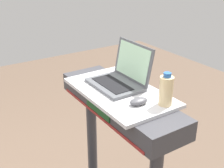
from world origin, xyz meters
TOP-DOWN VIEW (x-y plane):
  - desk_board at (0.00, 0.70)m, footprint 0.65×0.38m
  - laptop at (-0.06, 0.75)m, footprint 0.32×0.26m
  - computer_mouse at (0.19, 0.69)m, footprint 0.06×0.10m
  - water_bottle at (0.27, 0.80)m, footprint 0.07×0.07m

SIDE VIEW (x-z plane):
  - desk_board at x=0.00m, z-range 1.14..1.16m
  - computer_mouse at x=0.19m, z-range 1.16..1.19m
  - laptop at x=-0.06m, z-range 1.09..1.32m
  - water_bottle at x=0.27m, z-range 1.15..1.32m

